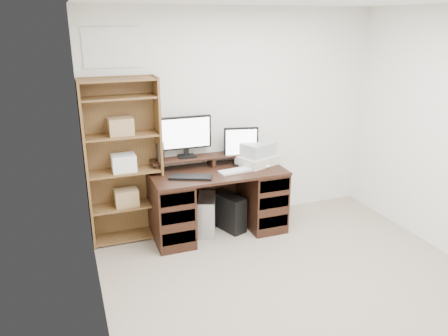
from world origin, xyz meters
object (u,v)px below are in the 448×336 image
desk (218,200)px  monitor_small (241,144)px  monitor_wide (186,134)px  bookshelf (123,160)px  tower_black (229,212)px  printer (258,160)px  tower_silver (207,214)px

desk → monitor_small: size_ratio=3.45×
monitor_wide → bookshelf: (-0.72, -0.05, -0.21)m
monitor_wide → tower_black: monitor_wide is taller
desk → monitor_wide: 0.83m
monitor_small → printer: bearing=-14.6°
tower_silver → desk: bearing=0.9°
monitor_small → printer: size_ratio=1.00×
desk → printer: size_ratio=3.46×
printer → bookshelf: 1.53m
desk → tower_silver: (-0.12, 0.04, -0.17)m
monitor_small → bookshelf: bearing=-170.9°
tower_silver → printer: bearing=21.3°
tower_silver → tower_black: size_ratio=0.93×
monitor_wide → printer: monitor_wide is taller
monitor_wide → bookshelf: bookshelf is taller
monitor_wide → bookshelf: size_ratio=0.33×
monitor_wide → printer: size_ratio=1.35×
desk → monitor_small: bearing=22.0°
monitor_wide → desk: bearing=-42.6°
tower_silver → bookshelf: bookshelf is taller
monitor_wide → tower_black: 1.04m
bookshelf → tower_silver: bearing=-11.0°
printer → tower_black: 0.70m
tower_black → bookshelf: bearing=150.5°
tower_silver → monitor_wide: bearing=146.9°
monitor_small → tower_silver: size_ratio=1.01×
desk → bookshelf: size_ratio=0.83×
monitor_wide → monitor_small: monitor_wide is taller
monitor_small → printer: 0.27m
monitor_wide → monitor_small: 0.65m
monitor_wide → tower_silver: bearing=-52.9°
printer → tower_silver: 0.86m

